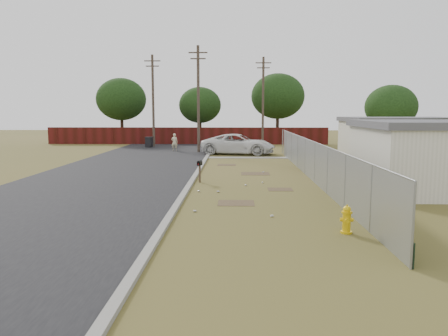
{
  "coord_description": "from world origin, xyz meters",
  "views": [
    {
      "loc": [
        -0.84,
        -21.5,
        3.52
      ],
      "look_at": [
        -1.32,
        -2.97,
        1.1
      ],
      "focal_mm": 35.0,
      "sensor_mm": 36.0,
      "label": 1
    }
  ],
  "objects_px": {
    "trash_bin": "(149,142)",
    "pedestrian": "(174,142)",
    "pickup_truck": "(238,144)",
    "fire_hydrant": "(347,220)",
    "mailbox": "(200,165)"
  },
  "relations": [
    {
      "from": "mailbox",
      "to": "pedestrian",
      "type": "height_order",
      "value": "pedestrian"
    },
    {
      "from": "mailbox",
      "to": "trash_bin",
      "type": "xyz_separation_m",
      "value": [
        -6.65,
        20.92,
        -0.35
      ]
    },
    {
      "from": "pedestrian",
      "to": "trash_bin",
      "type": "xyz_separation_m",
      "value": [
        -3.02,
        3.79,
        -0.25
      ]
    },
    {
      "from": "fire_hydrant",
      "to": "pedestrian",
      "type": "height_order",
      "value": "pedestrian"
    },
    {
      "from": "trash_bin",
      "to": "pedestrian",
      "type": "bearing_deg",
      "value": -51.51
    },
    {
      "from": "trash_bin",
      "to": "mailbox",
      "type": "bearing_deg",
      "value": -72.36
    },
    {
      "from": "mailbox",
      "to": "pickup_truck",
      "type": "height_order",
      "value": "pickup_truck"
    },
    {
      "from": "pickup_truck",
      "to": "pedestrian",
      "type": "bearing_deg",
      "value": 73.14
    },
    {
      "from": "fire_hydrant",
      "to": "mailbox",
      "type": "distance_m",
      "value": 10.28
    },
    {
      "from": "fire_hydrant",
      "to": "trash_bin",
      "type": "height_order",
      "value": "trash_bin"
    },
    {
      "from": "pickup_truck",
      "to": "fire_hydrant",
      "type": "bearing_deg",
      "value": -163.61
    },
    {
      "from": "mailbox",
      "to": "pickup_truck",
      "type": "distance_m",
      "value": 14.51
    },
    {
      "from": "fire_hydrant",
      "to": "pedestrian",
      "type": "bearing_deg",
      "value": 108.3
    },
    {
      "from": "pedestrian",
      "to": "trash_bin",
      "type": "bearing_deg",
      "value": -47.46
    },
    {
      "from": "fire_hydrant",
      "to": "trash_bin",
      "type": "distance_m",
      "value": 32.08
    }
  ]
}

